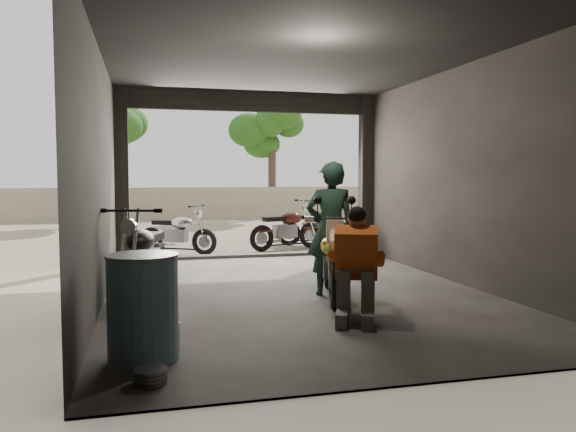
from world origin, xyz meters
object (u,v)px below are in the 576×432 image
left_bike (144,252)px  stool (355,233)px  outside_bike_b (287,225)px  helmet (353,222)px  oil_drum (143,309)px  outside_bike_c (315,223)px  sign_post (412,179)px  outside_bike_a (177,229)px  mechanic (356,267)px  main_bike (332,256)px  rider (331,229)px

left_bike → stool: size_ratio=3.17×
outside_bike_b → helmet: bearing=-165.9°
oil_drum → outside_bike_c: bearing=63.0°
sign_post → outside_bike_a: bearing=157.6°
mechanic → sign_post: 6.35m
left_bike → mechanic: mechanic is taller
helmet → left_bike: bearing=-162.6°
main_bike → outside_bike_c: size_ratio=1.09×
mechanic → main_bike: bearing=107.1°
sign_post → rider: bearing=-143.2°
mechanic → stool: 4.95m
helmet → oil_drum: oil_drum is taller
outside_bike_a → outside_bike_b: 2.36m
stool → helmet: (-0.02, 0.04, 0.21)m
mechanic → helmet: size_ratio=4.02×
oil_drum → sign_post: bearing=47.7°
sign_post → mechanic: bearing=-136.6°
outside_bike_b → outside_bike_c: outside_bike_b is taller
outside_bike_a → mechanic: mechanic is taller
rider → oil_drum: 3.27m
outside_bike_a → outside_bike_c: outside_bike_c is taller
helmet → oil_drum: 6.76m
mechanic → stool: bearing=92.3°
rider → outside_bike_a: bearing=-59.6°
outside_bike_b → outside_bike_c: size_ratio=1.04×
outside_bike_b → mechanic: 6.18m
helmet → main_bike: bearing=-132.1°
mechanic → oil_drum: bearing=-137.3°
main_bike → left_bike: bearing=177.6°
outside_bike_c → mechanic: mechanic is taller
outside_bike_b → oil_drum: size_ratio=1.73×
outside_bike_b → main_bike: bearing=153.2°
main_bike → outside_bike_b: size_ratio=1.05×
oil_drum → sign_post: 8.35m
outside_bike_b → sign_post: size_ratio=0.69×
mechanic → helmet: (1.74, 4.66, 0.09)m
outside_bike_b → stool: size_ratio=2.86×
outside_bike_a → sign_post: bearing=-67.5°
left_bike → rider: rider is taller
helmet → rider: bearing=-132.6°
main_bike → outside_bike_a: main_bike is taller
outside_bike_c → sign_post: bearing=-121.0°
outside_bike_a → rider: 4.97m
stool → helmet: size_ratio=1.85×
rider → mechanic: (-0.17, -1.36, -0.29)m
stool → rider: bearing=-116.0°
left_bike → rider: bearing=3.3°
left_bike → outside_bike_b: (3.01, 4.20, -0.06)m
rider → sign_post: 5.11m
outside_bike_b → mechanic: (-0.76, -6.13, 0.07)m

